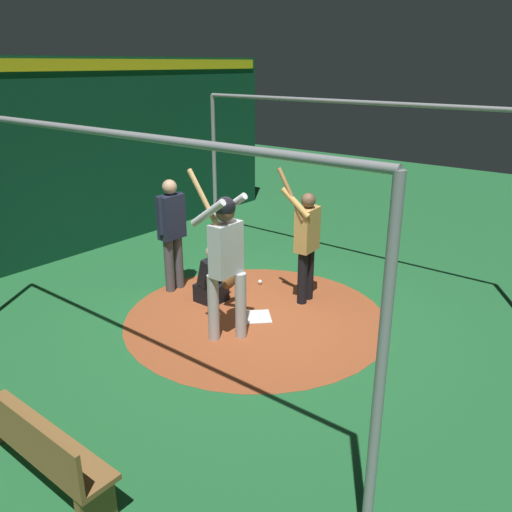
{
  "coord_description": "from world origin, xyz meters",
  "views": [
    {
      "loc": [
        4.27,
        -5.33,
        3.47
      ],
      "look_at": [
        0.0,
        0.0,
        0.95
      ],
      "focal_mm": 36.91,
      "sensor_mm": 36.0,
      "label": 1
    }
  ],
  "objects_px": {
    "visitor": "(306,240)",
    "bench": "(32,441)",
    "home_plate": "(256,317)",
    "baseball_0": "(260,282)",
    "umpire": "(172,229)",
    "batter": "(225,254)",
    "catcher": "(213,280)"
  },
  "relations": [
    {
      "from": "batter",
      "to": "umpire",
      "type": "height_order",
      "value": "batter"
    },
    {
      "from": "catcher",
      "to": "bench",
      "type": "xyz_separation_m",
      "value": [
        1.35,
        -3.7,
        0.09
      ]
    },
    {
      "from": "visitor",
      "to": "baseball_0",
      "type": "height_order",
      "value": "visitor"
    },
    {
      "from": "catcher",
      "to": "visitor",
      "type": "relative_size",
      "value": 0.45
    },
    {
      "from": "catcher",
      "to": "umpire",
      "type": "xyz_separation_m",
      "value": [
        -0.82,
        -0.04,
        0.66
      ]
    },
    {
      "from": "visitor",
      "to": "bench",
      "type": "xyz_separation_m",
      "value": [
        0.28,
        -4.6,
        -0.54
      ]
    },
    {
      "from": "umpire",
      "to": "baseball_0",
      "type": "relative_size",
      "value": 24.37
    },
    {
      "from": "home_plate",
      "to": "batter",
      "type": "distance_m",
      "value": 1.38
    },
    {
      "from": "bench",
      "to": "baseball_0",
      "type": "distance_m",
      "value": 4.84
    },
    {
      "from": "home_plate",
      "to": "batter",
      "type": "bearing_deg",
      "value": -85.02
    },
    {
      "from": "home_plate",
      "to": "catcher",
      "type": "height_order",
      "value": "catcher"
    },
    {
      "from": "home_plate",
      "to": "baseball_0",
      "type": "xyz_separation_m",
      "value": [
        -0.71,
        0.99,
        0.03
      ]
    },
    {
      "from": "umpire",
      "to": "visitor",
      "type": "bearing_deg",
      "value": 26.47
    },
    {
      "from": "home_plate",
      "to": "bench",
      "type": "distance_m",
      "value": 3.74
    },
    {
      "from": "catcher",
      "to": "visitor",
      "type": "bearing_deg",
      "value": 40.14
    },
    {
      "from": "bench",
      "to": "batter",
      "type": "bearing_deg",
      "value": 98.34
    },
    {
      "from": "bench",
      "to": "baseball_0",
      "type": "height_order",
      "value": "bench"
    },
    {
      "from": "batter",
      "to": "baseball_0",
      "type": "bearing_deg",
      "value": 114.44
    },
    {
      "from": "batter",
      "to": "bench",
      "type": "distance_m",
      "value": 3.1
    },
    {
      "from": "home_plate",
      "to": "batter",
      "type": "relative_size",
      "value": 0.19
    },
    {
      "from": "batter",
      "to": "catcher",
      "type": "height_order",
      "value": "batter"
    },
    {
      "from": "home_plate",
      "to": "visitor",
      "type": "bearing_deg",
      "value": 76.63
    },
    {
      "from": "visitor",
      "to": "batter",
      "type": "bearing_deg",
      "value": -100.57
    },
    {
      "from": "home_plate",
      "to": "catcher",
      "type": "distance_m",
      "value": 0.92
    },
    {
      "from": "umpire",
      "to": "catcher",
      "type": "bearing_deg",
      "value": 2.67
    },
    {
      "from": "batter",
      "to": "umpire",
      "type": "relative_size",
      "value": 1.25
    },
    {
      "from": "catcher",
      "to": "umpire",
      "type": "relative_size",
      "value": 0.51
    },
    {
      "from": "baseball_0",
      "to": "umpire",
      "type": "bearing_deg",
      "value": -133.71
    },
    {
      "from": "home_plate",
      "to": "catcher",
      "type": "bearing_deg",
      "value": 178.67
    },
    {
      "from": "batter",
      "to": "bench",
      "type": "height_order",
      "value": "batter"
    },
    {
      "from": "umpire",
      "to": "bench",
      "type": "distance_m",
      "value": 4.29
    },
    {
      "from": "catcher",
      "to": "baseball_0",
      "type": "distance_m",
      "value": 1.03
    }
  ]
}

